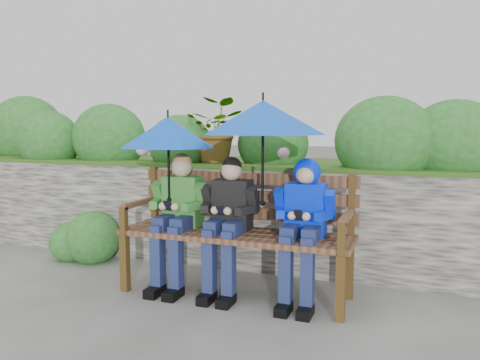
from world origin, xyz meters
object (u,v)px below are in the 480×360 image
at_px(park_bench, 238,224).
at_px(boy_middle, 228,216).
at_px(umbrella_left, 168,133).
at_px(boy_left, 178,212).
at_px(umbrella_right, 263,118).
at_px(boy_right, 304,216).

height_order(park_bench, boy_middle, boy_middle).
distance_m(park_bench, umbrella_left, 0.98).
height_order(boy_left, umbrella_right, umbrella_right).
bearing_deg(park_bench, umbrella_right, -19.97).
xyz_separation_m(boy_left, umbrella_right, (0.76, 0.01, 0.80)).
relative_size(boy_middle, umbrella_right, 1.15).
bearing_deg(boy_right, boy_middle, -178.88).
xyz_separation_m(boy_left, boy_right, (1.10, 0.01, 0.03)).
bearing_deg(umbrella_right, boy_middle, -179.20).
distance_m(park_bench, umbrella_right, 0.92).
bearing_deg(boy_middle, park_bench, 57.65).
relative_size(park_bench, boy_middle, 1.69).
bearing_deg(boy_right, park_bench, 172.20).
distance_m(boy_left, umbrella_right, 1.11).
distance_m(umbrella_left, umbrella_right, 0.86).
bearing_deg(park_bench, boy_middle, -122.35).
bearing_deg(boy_left, boy_right, 0.75).
xyz_separation_m(park_bench, boy_middle, (-0.06, -0.09, 0.08)).
bearing_deg(boy_left, umbrella_left, 175.99).
relative_size(boy_left, boy_middle, 1.02).
height_order(boy_middle, umbrella_right, umbrella_right).
height_order(boy_right, umbrella_left, umbrella_left).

